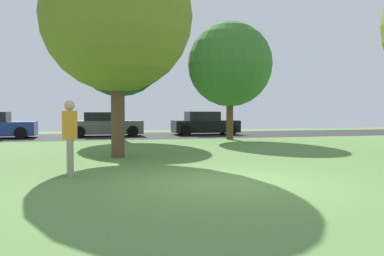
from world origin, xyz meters
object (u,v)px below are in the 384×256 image
oak_tree_left (117,17)px  parked_car_black (205,124)px  parked_car_grey (105,125)px  oak_tree_right (120,50)px  maple_tree_near (230,64)px  person_thrower (70,134)px

oak_tree_left → parked_car_black: oak_tree_left is taller
oak_tree_left → parked_car_grey: oak_tree_left is taller
parked_car_black → oak_tree_left: bearing=-118.9°
oak_tree_right → maple_tree_near: bearing=-9.2°
maple_tree_near → oak_tree_right: size_ratio=0.87×
oak_tree_left → parked_car_black: (6.02, 10.92, -3.92)m
oak_tree_left → oak_tree_right: (0.62, 7.63, 0.03)m
maple_tree_near → oak_tree_right: oak_tree_right is taller
oak_tree_left → parked_car_black: 13.07m
maple_tree_near → parked_car_grey: 8.17m
parked_car_grey → parked_car_black: (6.07, 0.07, 0.00)m
parked_car_grey → maple_tree_near: bearing=-33.4°
oak_tree_left → parked_car_black: size_ratio=1.74×
person_thrower → parked_car_black: size_ratio=0.44×
maple_tree_near → person_thrower: size_ratio=3.42×
maple_tree_near → parked_car_black: size_ratio=1.51×
parked_car_grey → parked_car_black: bearing=0.7°
parked_car_grey → oak_tree_left: bearing=-89.8°
oak_tree_left → oak_tree_right: oak_tree_left is taller
person_thrower → parked_car_grey: 14.59m
oak_tree_right → person_thrower: bearing=-99.8°
person_thrower → parked_car_black: (7.35, 14.60, -0.35)m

